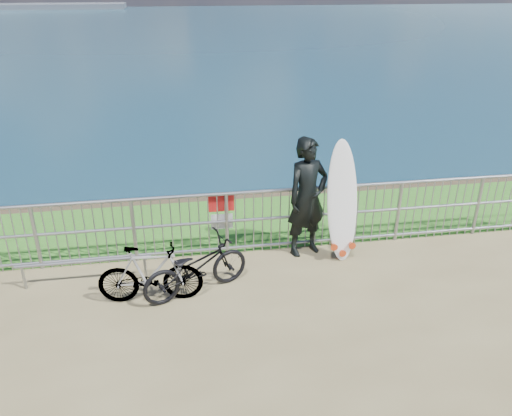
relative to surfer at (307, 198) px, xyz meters
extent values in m
plane|color=#2A701E|center=(-0.81, 1.25, -1.00)|extent=(120.00, 120.00, 0.00)
cube|color=brown|center=(-0.81, 2.45, -3.51)|extent=(120.00, 0.30, 5.00)
plane|color=navy|center=(-0.81, 88.55, -6.01)|extent=(260.00, 260.00, 0.00)
cube|color=#565E68|center=(-50.81, 166.55, -5.26)|extent=(70.00, 12.00, 1.50)
cylinder|color=gray|center=(-0.81, 0.15, 0.09)|extent=(10.00, 0.06, 0.06)
cylinder|color=gray|center=(-0.81, 0.15, -0.40)|extent=(10.00, 0.05, 0.05)
cylinder|color=gray|center=(-0.81, 0.15, -0.91)|extent=(10.00, 0.05, 0.05)
cylinder|color=gray|center=(-4.31, 0.15, -0.46)|extent=(0.06, 0.06, 1.10)
cylinder|color=gray|center=(-2.81, 0.15, -0.46)|extent=(0.06, 0.06, 1.10)
cylinder|color=gray|center=(-1.31, 0.15, -0.46)|extent=(0.06, 0.06, 1.10)
cylinder|color=gray|center=(0.19, 0.15, -0.46)|extent=(0.06, 0.06, 1.10)
cylinder|color=gray|center=(1.69, 0.15, -0.46)|extent=(0.06, 0.06, 1.10)
cylinder|color=gray|center=(3.19, 0.15, -0.46)|extent=(0.06, 0.06, 1.10)
cube|color=red|center=(-1.39, 0.21, -0.09)|extent=(0.42, 0.02, 0.30)
cube|color=white|center=(-1.39, 0.20, -0.09)|extent=(0.38, 0.01, 0.08)
cube|color=white|center=(-1.39, 0.21, -0.43)|extent=(0.36, 0.02, 0.26)
imported|color=black|center=(0.00, 0.00, 0.00)|extent=(0.85, 0.70, 2.01)
ellipsoid|color=silver|center=(0.52, -0.21, -0.01)|extent=(0.56, 0.51, 1.99)
cone|color=#BF3814|center=(0.37, -0.33, -0.73)|extent=(0.12, 0.22, 0.12)
cone|color=#BF3814|center=(0.68, -0.33, -0.73)|extent=(0.12, 0.22, 0.12)
cone|color=#BF3814|center=(0.52, -0.33, -0.86)|extent=(0.12, 0.22, 0.12)
imported|color=black|center=(-1.88, -0.92, -0.58)|extent=(1.74, 1.16, 0.86)
imported|color=black|center=(-2.53, -1.03, -0.56)|extent=(1.51, 0.53, 0.89)
cylinder|color=gray|center=(-3.54, -0.42, -0.62)|extent=(1.98, 0.05, 0.05)
cylinder|color=gray|center=(-4.42, -0.42, -0.81)|extent=(0.04, 0.04, 0.38)
cylinder|color=gray|center=(-2.65, -0.42, -0.81)|extent=(0.04, 0.04, 0.38)
camera|label=1|loc=(-2.01, -7.18, 3.27)|focal=35.00mm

